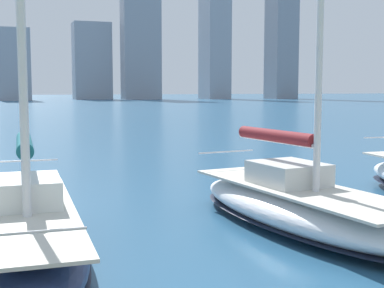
# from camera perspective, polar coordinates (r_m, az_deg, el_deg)

# --- Properties ---
(city_skyline) EXTENTS (173.60, 20.37, 46.51)m
(city_skyline) POSITION_cam_1_polar(r_m,az_deg,el_deg) (165.67, -16.30, 10.76)
(city_skyline) COLOR gray
(city_skyline) RESTS_ON ground
(sailboat_maroon) EXTENTS (3.46, 8.20, 9.25)m
(sailboat_maroon) POSITION_cam_1_polar(r_m,az_deg,el_deg) (13.36, 11.31, -6.27)
(sailboat_maroon) COLOR white
(sailboat_maroon) RESTS_ON ground
(sailboat_teal) EXTENTS (2.42, 7.92, 9.14)m
(sailboat_teal) POSITION_cam_1_polar(r_m,az_deg,el_deg) (10.98, -17.14, -8.92)
(sailboat_teal) COLOR navy
(sailboat_teal) RESTS_ON ground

